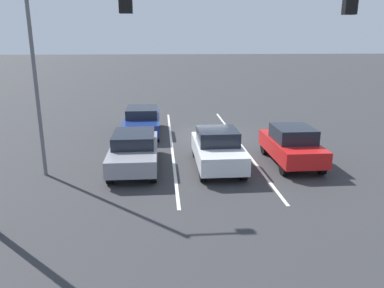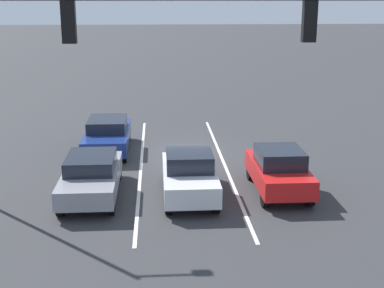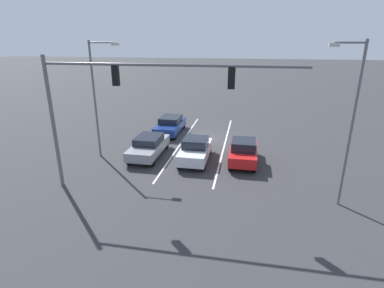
# 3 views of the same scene
# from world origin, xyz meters

# --- Properties ---
(ground_plane) EXTENTS (240.00, 240.00, 0.00)m
(ground_plane) POSITION_xyz_m (0.00, 0.00, 0.00)
(ground_plane) COLOR #333335
(lane_stripe_left_divider) EXTENTS (0.12, 15.40, 0.01)m
(lane_stripe_left_divider) POSITION_xyz_m (-1.74, 1.70, 0.01)
(lane_stripe_left_divider) COLOR silver
(lane_stripe_left_divider) RESTS_ON ground_plane
(lane_stripe_center_divider) EXTENTS (0.12, 15.40, 0.01)m
(lane_stripe_center_divider) POSITION_xyz_m (1.74, 1.70, 0.01)
(lane_stripe_center_divider) COLOR silver
(lane_stripe_center_divider) RESTS_ON ground_plane
(car_gray_rightlane_front) EXTENTS (1.87, 4.63, 1.46)m
(car_gray_rightlane_front) POSITION_xyz_m (3.37, 5.17, 0.77)
(car_gray_rightlane_front) COLOR gray
(car_gray_rightlane_front) RESTS_ON ground_plane
(car_silver_midlane_front) EXTENTS (1.80, 4.19, 1.60)m
(car_silver_midlane_front) POSITION_xyz_m (-0.04, 5.44, 0.80)
(car_silver_midlane_front) COLOR silver
(car_silver_midlane_front) RESTS_ON ground_plane
(car_red_leftlane_front) EXTENTS (1.76, 4.02, 1.62)m
(car_red_leftlane_front) POSITION_xyz_m (-3.25, 5.21, 0.83)
(car_red_leftlane_front) COLOR red
(car_red_leftlane_front) RESTS_ON ground_plane
(car_navy_rightlane_second) EXTENTS (1.91, 4.65, 1.47)m
(car_navy_rightlane_second) POSITION_xyz_m (3.29, -0.59, 0.76)
(car_navy_rightlane_second) COLOR navy
(car_navy_rightlane_second) RESTS_ON ground_plane
(traffic_signal_gantry) EXTENTS (12.87, 0.37, 7.17)m
(traffic_signal_gantry) POSITION_xyz_m (2.92, 10.39, 5.34)
(traffic_signal_gantry) COLOR slate
(traffic_signal_gantry) RESTS_ON ground_plane
(street_lamp_right_shoulder) EXTENTS (2.07, 0.24, 7.85)m
(street_lamp_right_shoulder) POSITION_xyz_m (6.56, 5.78, 4.55)
(street_lamp_right_shoulder) COLOR slate
(street_lamp_right_shoulder) RESTS_ON ground_plane
(street_lamp_left_shoulder) EXTENTS (1.57, 0.24, 7.89)m
(street_lamp_left_shoulder) POSITION_xyz_m (-7.98, 9.78, 4.50)
(street_lamp_left_shoulder) COLOR slate
(street_lamp_left_shoulder) RESTS_ON ground_plane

